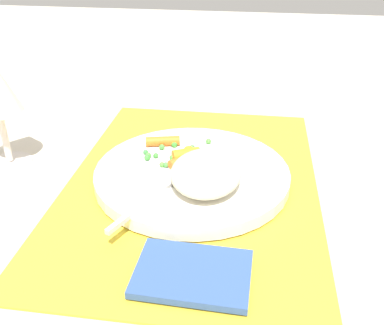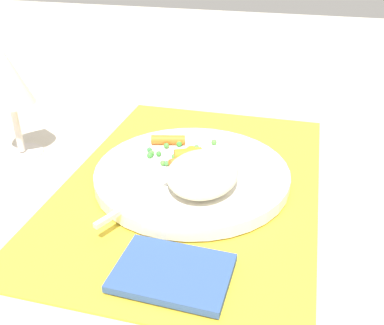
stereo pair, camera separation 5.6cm
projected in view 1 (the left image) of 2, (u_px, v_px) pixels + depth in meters
name	position (u px, v px, depth m)	size (l,w,h in m)	color
ground_plane	(192.00, 184.00, 0.61)	(2.40, 2.40, 0.00)	beige
placemat	(192.00, 182.00, 0.60)	(0.48, 0.33, 0.01)	gold
plate	(192.00, 175.00, 0.60)	(0.26, 0.26, 0.02)	white
rice_mound	(206.00, 173.00, 0.55)	(0.11, 0.09, 0.04)	beige
carrot_portion	(182.00, 154.00, 0.62)	(0.09, 0.10, 0.02)	orange
pea_scatter	(171.00, 153.00, 0.62)	(0.09, 0.09, 0.01)	green
fork	(174.00, 181.00, 0.56)	(0.19, 0.10, 0.01)	silver
napkin	(193.00, 273.00, 0.44)	(0.08, 0.11, 0.01)	#33518C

